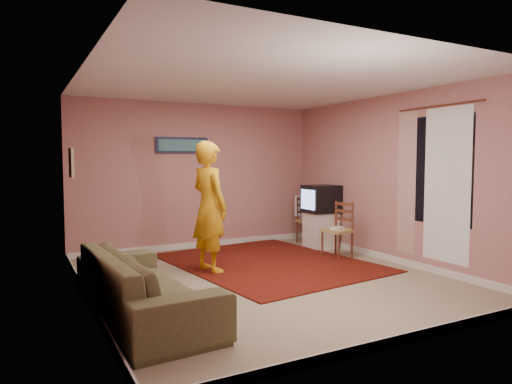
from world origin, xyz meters
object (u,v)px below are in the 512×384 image
crt_tv (321,199)px  sofa (144,284)px  tv_cabinet (321,230)px  chair_a (309,215)px  person (209,207)px  chair_b (337,224)px

crt_tv → sofa: bearing=-150.2°
tv_cabinet → chair_a: chair_a is taller
tv_cabinet → sofa: sofa is taller
tv_cabinet → chair_a: bearing=84.8°
crt_tv → tv_cabinet: bearing=0.0°
person → crt_tv: bearing=-87.0°
sofa → person: size_ratio=1.23×
chair_a → chair_b: bearing=-98.7°
chair_a → sofa: 4.59m
crt_tv → chair_b: bearing=-107.0°
tv_cabinet → person: person is taller
crt_tv → chair_a: 0.56m
tv_cabinet → crt_tv: crt_tv is taller
chair_a → sofa: chair_a is taller
sofa → person: (1.30, 1.45, 0.59)m
sofa → person: person is taller
tv_cabinet → person: size_ratio=0.35×
chair_b → person: size_ratio=0.26×
chair_b → person: person is taller
chair_b → sofa: chair_b is taller
tv_cabinet → person: (-2.45, -0.70, 0.61)m
chair_b → sofa: size_ratio=0.21×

